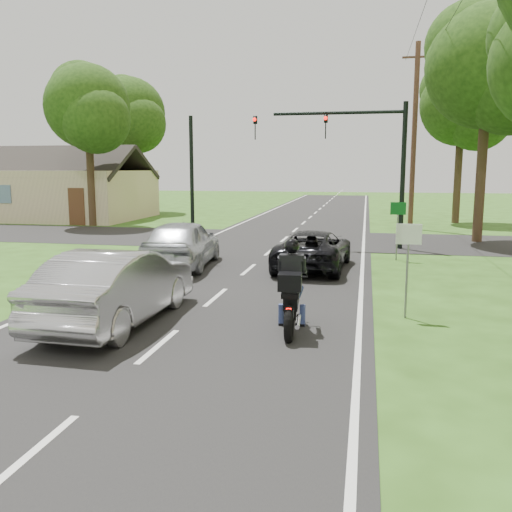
# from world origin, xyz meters

# --- Properties ---
(ground) EXTENTS (140.00, 140.00, 0.00)m
(ground) POSITION_xyz_m (0.00, 0.00, 0.00)
(ground) COLOR #2A4914
(ground) RESTS_ON ground
(road) EXTENTS (8.00, 100.00, 0.01)m
(road) POSITION_xyz_m (0.00, 10.00, 0.01)
(road) COLOR black
(road) RESTS_ON ground
(cross_road) EXTENTS (60.00, 7.00, 0.01)m
(cross_road) POSITION_xyz_m (0.00, 16.00, 0.01)
(cross_road) COLOR black
(cross_road) RESTS_ON ground
(motorcycle_rider) EXTENTS (0.65, 2.26, 1.95)m
(motorcycle_rider) POSITION_xyz_m (2.32, 1.49, 0.77)
(motorcycle_rider) COLOR black
(motorcycle_rider) RESTS_ON ground
(dark_suv) EXTENTS (2.43, 4.78, 1.30)m
(dark_suv) POSITION_xyz_m (2.09, 8.62, 0.66)
(dark_suv) COLOR black
(dark_suv) RESTS_ON road
(silver_sedan) EXTENTS (1.82, 4.95, 1.62)m
(silver_sedan) POSITION_xyz_m (-1.44, 1.33, 0.82)
(silver_sedan) COLOR #B4B4B9
(silver_sedan) RESTS_ON road
(silver_suv) EXTENTS (2.37, 4.97, 1.64)m
(silver_suv) POSITION_xyz_m (-2.30, 8.03, 0.83)
(silver_suv) COLOR #B0B4B9
(silver_suv) RESTS_ON road
(traffic_signal) EXTENTS (6.38, 0.44, 6.00)m
(traffic_signal) POSITION_xyz_m (3.34, 14.00, 4.14)
(traffic_signal) COLOR black
(traffic_signal) RESTS_ON ground
(signal_pole_far) EXTENTS (0.20, 0.20, 6.00)m
(signal_pole_far) POSITION_xyz_m (-5.20, 18.00, 3.00)
(signal_pole_far) COLOR black
(signal_pole_far) RESTS_ON ground
(utility_pole_far) EXTENTS (1.60, 0.28, 10.00)m
(utility_pole_far) POSITION_xyz_m (6.20, 22.00, 5.08)
(utility_pole_far) COLOR brown
(utility_pole_far) RESTS_ON ground
(sign_white) EXTENTS (0.55, 0.07, 2.12)m
(sign_white) POSITION_xyz_m (4.70, 2.98, 1.60)
(sign_white) COLOR slate
(sign_white) RESTS_ON ground
(sign_green) EXTENTS (0.55, 0.07, 2.12)m
(sign_green) POSITION_xyz_m (4.90, 10.98, 1.60)
(sign_green) COLOR slate
(sign_green) RESTS_ON ground
(tree_row_d) EXTENTS (5.76, 5.58, 10.45)m
(tree_row_d) POSITION_xyz_m (9.10, 16.76, 7.43)
(tree_row_d) COLOR #332316
(tree_row_d) RESTS_ON ground
(tree_row_e) EXTENTS (5.28, 5.12, 9.61)m
(tree_row_e) POSITION_xyz_m (9.48, 25.78, 6.83)
(tree_row_e) COLOR #332316
(tree_row_e) RESTS_ON ground
(tree_left_near) EXTENTS (5.12, 4.96, 9.22)m
(tree_left_near) POSITION_xyz_m (-11.73, 19.78, 6.53)
(tree_left_near) COLOR #332316
(tree_left_near) RESTS_ON ground
(tree_left_far) EXTENTS (5.76, 5.58, 10.14)m
(tree_left_far) POSITION_xyz_m (-13.70, 29.76, 7.13)
(tree_left_far) COLOR #332316
(tree_left_far) RESTS_ON ground
(house) EXTENTS (10.20, 8.00, 4.84)m
(house) POSITION_xyz_m (-16.00, 24.00, 1.77)
(house) COLOR tan
(house) RESTS_ON ground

